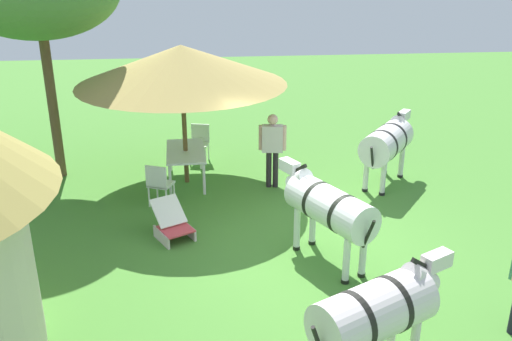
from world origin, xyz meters
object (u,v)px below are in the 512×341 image
object	(u,v)px
patio_chair_west_end	(159,182)
zebra_nearest_camera	(328,207)
striped_lounge_chair	(173,225)
shade_umbrella	(181,65)
patio_dining_table	(186,154)
zebra_by_umbrella	(387,142)
zebra_toward_hut	(376,311)
patio_chair_near_hut	(200,140)
guest_beside_umbrella	(272,144)

from	to	relation	value
patio_chair_west_end	zebra_nearest_camera	world-z (taller)	zebra_nearest_camera
striped_lounge_chair	zebra_nearest_camera	distance (m)	2.86
shade_umbrella	patio_dining_table	size ratio (longest dim) A/B	2.70
zebra_by_umbrella	zebra_toward_hut	xyz separation A→B (m)	(-5.92, 2.02, 0.02)
zebra_nearest_camera	zebra_toward_hut	world-z (taller)	zebra_nearest_camera
patio_dining_table	zebra_nearest_camera	world-z (taller)	zebra_nearest_camera
shade_umbrella	patio_chair_near_hut	world-z (taller)	shade_umbrella
striped_lounge_chair	zebra_toward_hut	bearing A→B (deg)	95.30
patio_chair_near_hut	patio_chair_west_end	xyz separation A→B (m)	(-2.53, 0.82, 0.00)
shade_umbrella	patio_chair_west_end	distance (m)	2.48
patio_dining_table	striped_lounge_chair	world-z (taller)	patio_dining_table
striped_lounge_chair	zebra_by_umbrella	xyz separation A→B (m)	(2.08, -4.54, 0.70)
shade_umbrella	zebra_nearest_camera	distance (m)	4.62
striped_lounge_chair	patio_chair_near_hut	bearing A→B (deg)	-125.41
patio_chair_west_end	zebra_by_umbrella	size ratio (longest dim) A/B	0.48
shade_umbrella	patio_dining_table	distance (m)	1.95
striped_lounge_chair	patio_chair_west_end	bearing A→B (deg)	-104.92
patio_chair_west_end	shade_umbrella	bearing A→B (deg)	90.00
shade_umbrella	patio_chair_west_end	size ratio (longest dim) A/B	4.88
zebra_nearest_camera	zebra_toward_hut	xyz separation A→B (m)	(-2.78, 0.04, -0.02)
guest_beside_umbrella	striped_lounge_chair	world-z (taller)	guest_beside_umbrella
patio_chair_west_end	striped_lounge_chair	xyz separation A→B (m)	(-1.35, -0.31, -0.26)
striped_lounge_chair	zebra_nearest_camera	bearing A→B (deg)	129.62
patio_dining_table	guest_beside_umbrella	xyz separation A→B (m)	(-0.45, -1.85, 0.32)
guest_beside_umbrella	patio_dining_table	bearing A→B (deg)	174.72
patio_chair_near_hut	zebra_by_umbrella	world-z (taller)	zebra_by_umbrella
patio_chair_near_hut	striped_lounge_chair	bearing A→B (deg)	95.76
shade_umbrella	striped_lounge_chair	xyz separation A→B (m)	(-2.58, 0.20, -2.35)
patio_dining_table	guest_beside_umbrella	world-z (taller)	guest_beside_umbrella
patio_chair_near_hut	zebra_by_umbrella	bearing A→B (deg)	169.21
patio_chair_near_hut	guest_beside_umbrella	size ratio (longest dim) A/B	0.55
zebra_nearest_camera	zebra_by_umbrella	size ratio (longest dim) A/B	1.13
striped_lounge_chair	guest_beside_umbrella	bearing A→B (deg)	-161.94
shade_umbrella	patio_chair_west_end	xyz separation A→B (m)	(-1.23, 0.51, -2.09)
shade_umbrella	guest_beside_umbrella	bearing A→B (deg)	-103.72
patio_chair_west_end	striped_lounge_chair	distance (m)	1.41
patio_chair_west_end	zebra_nearest_camera	xyz separation A→B (m)	(-2.40, -2.87, 0.47)
patio_chair_near_hut	zebra_nearest_camera	distance (m)	5.36
patio_dining_table	guest_beside_umbrella	bearing A→B (deg)	-103.72
striped_lounge_chair	zebra_by_umbrella	size ratio (longest dim) A/B	0.50
patio_chair_near_hut	patio_chair_west_end	size ratio (longest dim) A/B	1.00
patio_chair_west_end	zebra_toward_hut	world-z (taller)	zebra_toward_hut
patio_chair_near_hut	zebra_by_umbrella	size ratio (longest dim) A/B	0.48
zebra_toward_hut	guest_beside_umbrella	bearing A→B (deg)	156.78
patio_chair_near_hut	guest_beside_umbrella	world-z (taller)	guest_beside_umbrella
patio_chair_west_end	zebra_toward_hut	xyz separation A→B (m)	(-5.18, -2.83, 0.46)
zebra_toward_hut	patio_chair_near_hut	bearing A→B (deg)	166.93
zebra_by_umbrella	zebra_toward_hut	world-z (taller)	zebra_toward_hut
patio_dining_table	shade_umbrella	bearing A→B (deg)	90.00
striped_lounge_chair	zebra_by_umbrella	world-z (taller)	zebra_by_umbrella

